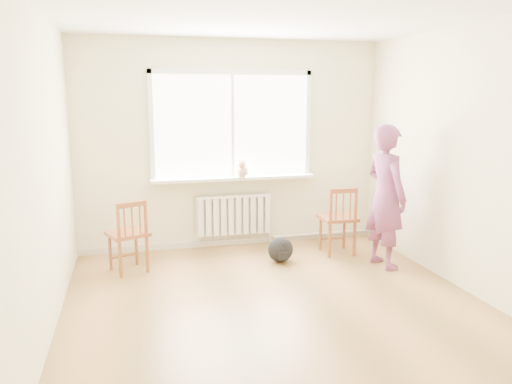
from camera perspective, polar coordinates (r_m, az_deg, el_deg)
floor at (r=4.78m, az=2.94°, el=-13.58°), size 4.50×4.50×0.00m
ceiling at (r=4.41m, az=3.31°, el=20.27°), size 4.50×4.50×0.00m
back_wall at (r=6.57m, az=-2.76°, el=5.38°), size 4.00×0.01×2.70m
window at (r=6.52m, az=-2.74°, el=8.09°), size 2.12×0.05×1.42m
windowsill at (r=6.51m, az=-2.54°, el=1.61°), size 2.15×0.22×0.04m
radiator at (r=6.63m, az=-2.53°, el=-2.56°), size 1.00×0.12×0.55m
heating_pipe at (r=7.10m, az=7.40°, el=-4.72°), size 1.40×0.04×0.04m
baseboard at (r=6.80m, az=-2.64°, el=-5.68°), size 4.00×0.03×0.08m
chair_left at (r=5.83m, az=-14.28°, el=-4.93°), size 0.53×0.52×0.84m
chair_right at (r=6.38m, az=9.48°, el=-3.22°), size 0.44×0.42×0.87m
person at (r=5.96m, az=14.62°, el=-0.53°), size 0.50×0.67×1.67m
cat at (r=6.43m, az=-1.63°, el=2.61°), size 0.22×0.38×0.26m
backpack at (r=6.08m, az=2.82°, el=-6.61°), size 0.36×0.32×0.31m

